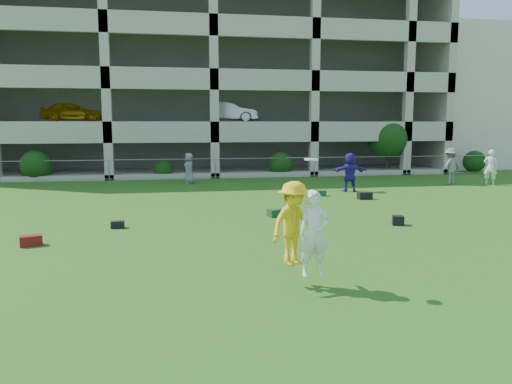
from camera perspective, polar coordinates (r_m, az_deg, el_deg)
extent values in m
plane|color=#235114|center=(10.81, 4.77, -9.51)|extent=(100.00, 100.00, 0.00)
cube|color=beige|center=(45.85, 24.47, 9.44)|extent=(16.00, 14.00, 10.00)
imported|color=slate|center=(26.88, -7.68, 2.70)|extent=(0.61, 0.85, 1.63)
imported|color=#2B1F8F|center=(23.99, 10.67, 2.25)|extent=(1.73, 0.66, 1.83)
imported|color=white|center=(28.76, 25.23, 2.57)|extent=(0.80, 0.76, 1.85)
imported|color=slate|center=(28.20, 21.34, 2.76)|extent=(1.38, 1.00, 1.92)
cube|color=#57110F|center=(14.52, -24.33, -5.09)|extent=(0.62, 0.46, 0.28)
cube|color=black|center=(16.03, -15.54, -3.60)|extent=(0.40, 0.26, 0.22)
cube|color=#143720|center=(17.32, 2.22, -2.40)|extent=(0.59, 0.49, 0.26)
cube|color=black|center=(16.53, 15.93, -3.13)|extent=(0.45, 0.45, 0.30)
cube|color=black|center=(21.72, 12.33, -0.42)|extent=(0.63, 0.36, 0.30)
cube|color=#13341A|center=(22.36, 7.40, -0.13)|extent=(0.57, 0.44, 0.25)
imported|color=yellow|center=(9.85, 4.32, -3.60)|extent=(1.24, 1.06, 1.67)
imported|color=white|center=(9.72, 6.64, -4.72)|extent=(0.63, 0.43, 1.68)
cylinder|color=white|center=(9.57, 6.34, 3.71)|extent=(0.27, 0.27, 0.05)
cube|color=#9E998C|center=(42.89, -6.48, 11.58)|extent=(30.00, 0.50, 12.00)
cube|color=#9E998C|center=(40.05, 16.21, 11.58)|extent=(0.50, 14.00, 12.00)
cube|color=#9E998C|center=(36.20, -5.68, 3.00)|extent=(30.00, 14.00, 0.30)
cube|color=#9E998C|center=(36.07, -5.75, 7.76)|extent=(30.00, 14.00, 0.30)
cube|color=#9E998C|center=(36.18, -5.82, 12.51)|extent=(30.00, 14.00, 0.30)
cube|color=#9E998C|center=(36.55, -5.88, 17.20)|extent=(30.00, 14.00, 0.30)
cube|color=#9E998C|center=(29.25, -4.74, 6.56)|extent=(30.00, 0.30, 0.90)
cube|color=#9E998C|center=(29.33, -4.81, 12.43)|extent=(30.00, 0.30, 0.90)
cube|color=#9E998C|center=(29.72, -4.88, 18.21)|extent=(30.00, 0.30, 0.90)
cube|color=#9E998C|center=(29.54, -16.82, 12.97)|extent=(0.50, 0.50, 12.00)
cube|color=#9E998C|center=(29.47, -4.84, 13.29)|extent=(0.50, 0.50, 12.00)
cube|color=#9E998C|center=(30.59, 6.73, 13.06)|extent=(0.50, 0.50, 12.00)
cube|color=#9E998C|center=(32.80, 17.07, 12.43)|extent=(0.50, 0.50, 12.00)
cube|color=#605E59|center=(38.16, -6.03, 12.04)|extent=(29.00, 9.00, 11.60)
imported|color=#FEB10D|center=(34.51, -20.20, 8.65)|extent=(3.88, 1.56, 1.32)
imported|color=silver|center=(34.22, -3.12, 9.13)|extent=(4.18, 2.01, 1.32)
cylinder|color=gray|center=(29.28, -16.46, 2.44)|extent=(0.06, 0.06, 1.20)
cylinder|color=gray|center=(29.21, -4.67, 2.73)|extent=(0.06, 0.06, 1.20)
cylinder|color=gray|center=(30.34, 6.70, 2.90)|extent=(0.06, 0.06, 1.20)
cylinder|color=gray|center=(32.56, 16.88, 2.95)|extent=(0.06, 0.06, 1.20)
cylinder|color=gray|center=(35.67, 25.54, 2.92)|extent=(0.06, 0.06, 1.20)
cylinder|color=gray|center=(29.16, -4.69, 3.81)|extent=(36.00, 0.04, 0.04)
cylinder|color=gray|center=(29.26, -4.66, 1.72)|extent=(36.00, 0.04, 0.04)
sphere|color=#163D11|center=(30.56, -23.83, 2.84)|extent=(1.76, 1.76, 1.76)
sphere|color=#163D11|center=(29.69, -10.56, 2.61)|extent=(1.10, 1.10, 1.10)
sphere|color=#163D11|center=(30.40, 2.76, 3.27)|extent=(1.54, 1.54, 1.54)
cylinder|color=#382314|center=(32.82, 14.72, 3.73)|extent=(0.16, 0.16, 1.96)
sphere|color=#163D11|center=(32.76, 14.80, 5.93)|extent=(2.52, 2.52, 2.52)
sphere|color=#163D11|center=(35.58, 23.68, 3.20)|extent=(1.43, 1.43, 1.43)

